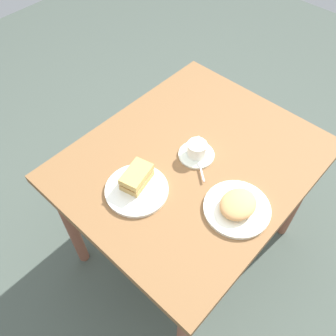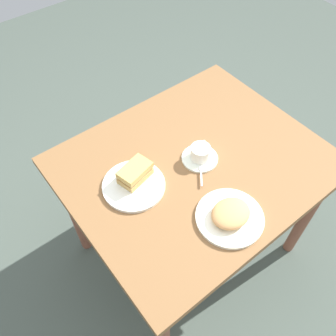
# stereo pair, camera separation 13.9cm
# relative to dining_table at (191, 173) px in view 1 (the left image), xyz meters

# --- Properties ---
(ground_plane) EXTENTS (6.00, 6.00, 0.00)m
(ground_plane) POSITION_rel_dining_table_xyz_m (0.00, 0.00, -0.66)
(ground_plane) COLOR #48534A
(dining_table) EXTENTS (1.03, 0.86, 0.76)m
(dining_table) POSITION_rel_dining_table_xyz_m (0.00, 0.00, 0.00)
(dining_table) COLOR brown
(dining_table) RESTS_ON ground_plane
(sandwich_plate) EXTENTS (0.24, 0.24, 0.01)m
(sandwich_plate) POSITION_rel_dining_table_xyz_m (0.27, -0.05, 0.10)
(sandwich_plate) COLOR white
(sandwich_plate) RESTS_ON dining_table
(sandwich_front) EXTENTS (0.14, 0.11, 0.06)m
(sandwich_front) POSITION_rel_dining_table_xyz_m (0.24, -0.07, 0.14)
(sandwich_front) COLOR tan
(sandwich_front) RESTS_ON sandwich_plate
(coffee_saucer) EXTENTS (0.15, 0.15, 0.01)m
(coffee_saucer) POSITION_rel_dining_table_xyz_m (-0.02, 0.00, 0.10)
(coffee_saucer) COLOR white
(coffee_saucer) RESTS_ON dining_table
(coffee_cup) EXTENTS (0.10, 0.08, 0.06)m
(coffee_cup) POSITION_rel_dining_table_xyz_m (-0.03, 0.00, 0.14)
(coffee_cup) COLOR white
(coffee_cup) RESTS_ON coffee_saucer
(spoon) EXTENTS (0.07, 0.08, 0.01)m
(spoon) POSITION_rel_dining_table_xyz_m (0.02, 0.06, 0.11)
(spoon) COLOR silver
(spoon) RESTS_ON coffee_saucer
(side_plate) EXTENTS (0.25, 0.25, 0.01)m
(side_plate) POSITION_rel_dining_table_xyz_m (0.08, 0.28, 0.10)
(side_plate) COLOR white
(side_plate) RESTS_ON dining_table
(side_food_pile) EXTENTS (0.15, 0.12, 0.04)m
(side_food_pile) POSITION_rel_dining_table_xyz_m (0.08, 0.28, 0.13)
(side_food_pile) COLOR tan
(side_food_pile) RESTS_ON side_plate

